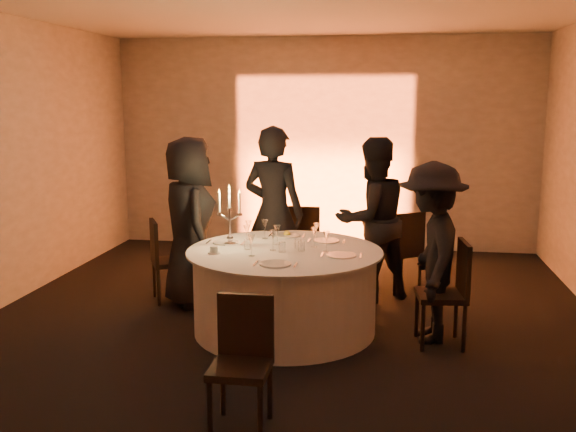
# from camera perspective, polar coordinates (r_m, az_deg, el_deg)

# --- Properties ---
(floor) EXTENTS (7.00, 7.00, 0.00)m
(floor) POSITION_cam_1_polar(r_m,az_deg,el_deg) (6.11, -0.29, -10.07)
(floor) COLOR black
(floor) RESTS_ON ground
(wall_back) EXTENTS (7.00, 0.00, 7.00)m
(wall_back) POSITION_cam_1_polar(r_m,az_deg,el_deg) (9.22, 3.19, 6.42)
(wall_back) COLOR #A4A099
(wall_back) RESTS_ON floor
(wall_front) EXTENTS (7.00, 0.00, 7.00)m
(wall_front) POSITION_cam_1_polar(r_m,az_deg,el_deg) (2.42, -13.71, -5.12)
(wall_front) COLOR #A4A099
(wall_front) RESTS_ON floor
(uplighter_fixture) EXTENTS (0.25, 0.12, 0.10)m
(uplighter_fixture) POSITION_cam_1_polar(r_m,az_deg,el_deg) (9.14, 2.91, -2.82)
(uplighter_fixture) COLOR black
(uplighter_fixture) RESTS_ON floor
(banquet_table) EXTENTS (1.80, 1.80, 0.77)m
(banquet_table) POSITION_cam_1_polar(r_m,az_deg,el_deg) (5.99, -0.30, -6.62)
(banquet_table) COLOR black
(banquet_table) RESTS_ON floor
(chair_left) EXTENTS (0.52, 0.52, 0.88)m
(chair_left) POSITION_cam_1_polar(r_m,az_deg,el_deg) (6.94, -10.93, -3.51)
(chair_left) COLOR black
(chair_left) RESTS_ON floor
(chair_back_left) EXTENTS (0.41, 0.41, 0.93)m
(chair_back_left) POSITION_cam_1_polar(r_m,az_deg,el_deg) (7.48, 1.38, -2.08)
(chair_back_left) COLOR black
(chair_back_left) RESTS_ON floor
(chair_back_right) EXTENTS (0.56, 0.56, 0.91)m
(chair_back_right) POSITION_cam_1_polar(r_m,az_deg,el_deg) (7.25, 10.19, -2.72)
(chair_back_right) COLOR black
(chair_back_right) RESTS_ON floor
(chair_right) EXTENTS (0.45, 0.45, 0.93)m
(chair_right) POSITION_cam_1_polar(r_m,az_deg,el_deg) (5.77, 14.22, -6.17)
(chair_right) COLOR black
(chair_right) RESTS_ON floor
(chair_front) EXTENTS (0.38, 0.38, 0.87)m
(chair_front) POSITION_cam_1_polar(r_m,az_deg,el_deg) (4.31, -4.05, -12.17)
(chair_front) COLOR black
(chair_front) RESTS_ON floor
(guest_left) EXTENTS (0.91, 1.02, 1.76)m
(guest_left) POSITION_cam_1_polar(r_m,az_deg,el_deg) (6.71, -8.74, -0.53)
(guest_left) COLOR black
(guest_left) RESTS_ON floor
(guest_back_left) EXTENTS (0.77, 0.61, 1.86)m
(guest_back_left) POSITION_cam_1_polar(r_m,az_deg,el_deg) (6.86, -1.28, 0.27)
(guest_back_left) COLOR black
(guest_back_left) RESTS_ON floor
(guest_back_right) EXTENTS (1.07, 1.03, 1.75)m
(guest_back_right) POSITION_cam_1_polar(r_m,az_deg,el_deg) (6.85, 7.47, -0.32)
(guest_back_right) COLOR black
(guest_back_right) RESTS_ON floor
(guest_right) EXTENTS (0.62, 1.05, 1.60)m
(guest_right) POSITION_cam_1_polar(r_m,az_deg,el_deg) (5.79, 12.61, -3.18)
(guest_right) COLOR black
(guest_right) RESTS_ON floor
(plate_left) EXTENTS (0.36, 0.25, 0.01)m
(plate_left) POSITION_cam_1_polar(r_m,az_deg,el_deg) (6.19, -5.56, -2.34)
(plate_left) COLOR white
(plate_left) RESTS_ON banquet_table
(plate_back_left) EXTENTS (0.35, 0.27, 0.08)m
(plate_back_left) POSITION_cam_1_polar(r_m,az_deg,el_deg) (6.48, -0.09, -1.63)
(plate_back_left) COLOR white
(plate_back_left) RESTS_ON banquet_table
(plate_back_right) EXTENTS (0.35, 0.25, 0.01)m
(plate_back_right) POSITION_cam_1_polar(r_m,az_deg,el_deg) (6.24, 3.42, -2.21)
(plate_back_right) COLOR white
(plate_back_right) RESTS_ON banquet_table
(plate_right) EXTENTS (0.36, 0.26, 0.01)m
(plate_right) POSITION_cam_1_polar(r_m,az_deg,el_deg) (5.68, 4.76, -3.49)
(plate_right) COLOR white
(plate_right) RESTS_ON banquet_table
(plate_front) EXTENTS (0.36, 0.26, 0.01)m
(plate_front) POSITION_cam_1_polar(r_m,az_deg,el_deg) (5.36, -1.13, -4.29)
(plate_front) COLOR white
(plate_front) RESTS_ON banquet_table
(coffee_cup) EXTENTS (0.11, 0.11, 0.07)m
(coffee_cup) POSITION_cam_1_polar(r_m,az_deg,el_deg) (5.79, -6.60, -3.03)
(coffee_cup) COLOR white
(coffee_cup) RESTS_ON banquet_table
(candelabra) EXTENTS (0.24, 0.12, 0.58)m
(candelabra) POSITION_cam_1_polar(r_m,az_deg,el_deg) (6.06, -5.20, -0.72)
(candelabra) COLOR silver
(candelabra) RESTS_ON banquet_table
(wine_glass_a) EXTENTS (0.07, 0.07, 0.19)m
(wine_glass_a) POSITION_cam_1_polar(r_m,az_deg,el_deg) (6.16, 2.57, -1.12)
(wine_glass_a) COLOR silver
(wine_glass_a) RESTS_ON banquet_table
(wine_glass_b) EXTENTS (0.07, 0.07, 0.19)m
(wine_glass_b) POSITION_cam_1_polar(r_m,az_deg,el_deg) (5.63, -3.27, -2.22)
(wine_glass_b) COLOR silver
(wine_glass_b) RESTS_ON banquet_table
(wine_glass_c) EXTENTS (0.07, 0.07, 0.19)m
(wine_glass_c) POSITION_cam_1_polar(r_m,az_deg,el_deg) (6.07, -3.69, -1.32)
(wine_glass_c) COLOR silver
(wine_glass_c) RESTS_ON banquet_table
(wine_glass_d) EXTENTS (0.07, 0.07, 0.19)m
(wine_glass_d) POSITION_cam_1_polar(r_m,az_deg,el_deg) (6.06, -0.96, -1.31)
(wine_glass_d) COLOR silver
(wine_glass_d) RESTS_ON banquet_table
(wine_glass_e) EXTENTS (0.07, 0.07, 0.19)m
(wine_glass_e) POSITION_cam_1_polar(r_m,az_deg,el_deg) (5.80, 3.43, -1.86)
(wine_glass_e) COLOR silver
(wine_glass_e) RESTS_ON banquet_table
(wine_glass_f) EXTENTS (0.07, 0.07, 0.19)m
(wine_glass_f) POSITION_cam_1_polar(r_m,az_deg,el_deg) (5.83, -1.34, -1.77)
(wine_glass_f) COLOR silver
(wine_glass_f) RESTS_ON banquet_table
(wine_glass_g) EXTENTS (0.07, 0.07, 0.19)m
(wine_glass_g) POSITION_cam_1_polar(r_m,az_deg,el_deg) (5.96, 2.35, -1.51)
(wine_glass_g) COLOR silver
(wine_glass_g) RESTS_ON banquet_table
(wine_glass_h) EXTENTS (0.07, 0.07, 0.19)m
(wine_glass_h) POSITION_cam_1_polar(r_m,az_deg,el_deg) (6.30, -3.52, -0.87)
(wine_glass_h) COLOR silver
(wine_glass_h) RESTS_ON banquet_table
(wine_glass_i) EXTENTS (0.07, 0.07, 0.19)m
(wine_glass_i) POSITION_cam_1_polar(r_m,az_deg,el_deg) (6.33, -2.07, -0.80)
(wine_glass_i) COLOR silver
(wine_glass_i) RESTS_ON banquet_table
(tumbler_a) EXTENTS (0.07, 0.07, 0.09)m
(tumbler_a) POSITION_cam_1_polar(r_m,az_deg,el_deg) (5.92, 0.90, -2.50)
(tumbler_a) COLOR silver
(tumbler_a) RESTS_ON banquet_table
(tumbler_b) EXTENTS (0.07, 0.07, 0.09)m
(tumbler_b) POSITION_cam_1_polar(r_m,az_deg,el_deg) (5.92, -3.62, -2.53)
(tumbler_b) COLOR silver
(tumbler_b) RESTS_ON banquet_table
(tumbler_c) EXTENTS (0.07, 0.07, 0.09)m
(tumbler_c) POSITION_cam_1_polar(r_m,az_deg,el_deg) (5.79, -0.53, -2.79)
(tumbler_c) COLOR silver
(tumbler_c) RESTS_ON banquet_table
(tumbler_d) EXTENTS (0.07, 0.07, 0.09)m
(tumbler_d) POSITION_cam_1_polar(r_m,az_deg,el_deg) (5.83, 1.19, -2.71)
(tumbler_d) COLOR silver
(tumbler_d) RESTS_ON banquet_table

